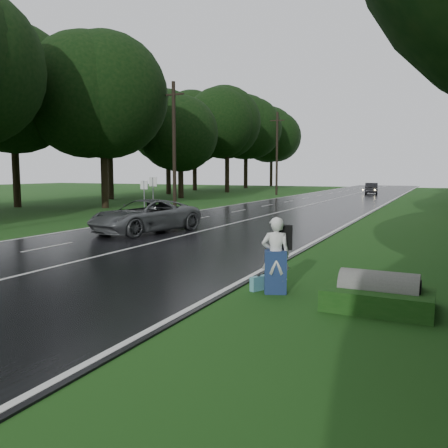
{
  "coord_description": "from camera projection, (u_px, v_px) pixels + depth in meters",
  "views": [
    {
      "loc": [
        10.49,
        -10.78,
        2.89
      ],
      "look_at": [
        3.71,
        3.44,
        1.1
      ],
      "focal_mm": 37.09,
      "sensor_mm": 36.0,
      "label": 1
    }
  ],
  "objects": [
    {
      "name": "road_sign_b",
      "position": [
        153.0,
        215.0,
        31.22
      ],
      "size": [
        0.6,
        0.1,
        2.5
      ],
      "primitive_type": null,
      "color": "white",
      "rests_on": "ground"
    },
    {
      "name": "tree_left_f",
      "position": [
        227.0,
        192.0,
        64.73
      ],
      "size": [
        11.31,
        11.31,
        17.67
      ],
      "primitive_type": null,
      "color": "black",
      "rests_on": "ground"
    },
    {
      "name": "far_car",
      "position": [
        371.0,
        188.0,
        58.93
      ],
      "size": [
        2.07,
        4.51,
        1.43
      ],
      "primitive_type": "imported",
      "rotation": [
        0.0,
        0.0,
        3.27
      ],
      "color": "black",
      "rests_on": "road"
    },
    {
      "name": "grey_car",
      "position": [
        145.0,
        216.0,
        21.75
      ],
      "size": [
        3.86,
        5.99,
        1.53
      ],
      "primitive_type": "imported",
      "rotation": [
        0.0,
        0.0,
        6.03
      ],
      "color": "#4E5253",
      "rests_on": "road"
    },
    {
      "name": "utility_pole_mid",
      "position": [
        175.0,
        209.0,
        36.14
      ],
      "size": [
        1.8,
        0.28,
        9.7
      ],
      "primitive_type": null,
      "color": "black",
      "rests_on": "ground"
    },
    {
      "name": "tree_left_e",
      "position": [
        181.0,
        198.0,
        50.79
      ],
      "size": [
        7.49,
        7.49,
        11.71
      ],
      "primitive_type": null,
      "color": "black",
      "rests_on": "ground"
    },
    {
      "name": "culvert",
      "position": [
        378.0,
        308.0,
        9.84
      ],
      "size": [
        1.61,
        0.8,
        0.8
      ],
      "primitive_type": "cylinder",
      "rotation": [
        0.0,
        1.57,
        0.0
      ],
      "color": "slate",
      "rests_on": "ground"
    },
    {
      "name": "ground",
      "position": [
        70.0,
        264.0,
        14.48
      ],
      "size": [
        160.0,
        160.0,
        0.0
      ],
      "primitive_type": "plane",
      "color": "#1A4313",
      "rests_on": "ground"
    },
    {
      "name": "lane_center",
      "position": [
        278.0,
        212.0,
        32.41
      ],
      "size": [
        0.12,
        140.0,
        0.01
      ],
      "primitive_type": "cube",
      "color": "silver",
      "rests_on": "road"
    },
    {
      "name": "tree_left_d",
      "position": [
        105.0,
        208.0,
        36.88
      ],
      "size": [
        9.81,
        9.81,
        15.33
      ],
      "primitive_type": null,
      "color": "black",
      "rests_on": "ground"
    },
    {
      "name": "road_sign_a",
      "position": [
        145.0,
        216.0,
        30.3
      ],
      "size": [
        0.55,
        0.1,
        2.3
      ],
      "primitive_type": null,
      "color": "white",
      "rests_on": "ground"
    },
    {
      "name": "hitchhiker",
      "position": [
        276.0,
        258.0,
        10.96
      ],
      "size": [
        0.79,
        0.76,
        1.83
      ],
      "color": "silver",
      "rests_on": "ground"
    },
    {
      "name": "utility_pole_far",
      "position": [
        276.0,
        195.0,
        57.82
      ],
      "size": [
        1.8,
        0.28,
        10.16
      ],
      "primitive_type": null,
      "color": "black",
      "rests_on": "ground"
    },
    {
      "name": "suitcase",
      "position": [
        259.0,
        283.0,
        11.3
      ],
      "size": [
        0.33,
        0.51,
        0.35
      ],
      "primitive_type": "cube",
      "rotation": [
        0.0,
        0.0,
        5.87
      ],
      "color": "teal",
      "rests_on": "ground"
    },
    {
      "name": "road",
      "position": [
        278.0,
        213.0,
        32.41
      ],
      "size": [
        12.0,
        140.0,
        0.04
      ],
      "primitive_type": "cube",
      "color": "black",
      "rests_on": "ground"
    }
  ]
}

